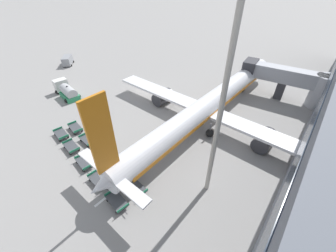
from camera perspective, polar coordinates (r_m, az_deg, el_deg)
The scene contains 17 objects.
ground_plane at distance 46.69m, azimuth -5.07°, elevation 9.73°, with size 500.00×500.00×0.00m, color gray.
jet_bridge at distance 48.12m, azimuth 31.70°, elevation 10.42°, with size 17.29×5.80×6.57m.
airplane at distance 35.81m, azimuth 11.39°, elevation 5.71°, with size 39.64×47.08×13.46m.
fuel_tanker_primary at distance 48.58m, azimuth -26.21°, elevation 8.68°, with size 7.51×4.13×2.83m.
service_van at distance 66.79m, azimuth -26.09°, elevation 16.03°, with size 4.81×4.61×2.30m.
baggage_dolly_row_near_col_a at distance 37.16m, azimuth -27.50°, elevation -2.04°, with size 3.64×1.93×0.92m.
baggage_dolly_row_near_col_b at distance 33.95m, azimuth -25.20°, elevation -5.25°, with size 3.63×1.90×0.92m.
baggage_dolly_row_near_col_c at distance 30.78m, azimuth -22.18°, elevation -9.32°, with size 3.64×1.93×0.92m.
baggage_dolly_row_near_col_d at distance 28.01m, azimuth -18.65°, elevation -14.05°, with size 3.61×1.82×0.92m.
baggage_dolly_row_near_col_e at distance 25.61m, azimuth -13.99°, elevation -19.53°, with size 3.64×1.93×0.92m.
baggage_dolly_row_mid_a_col_a at distance 37.57m, azimuth -24.26°, elevation -0.49°, with size 3.64×2.00×0.92m.
baggage_dolly_row_mid_a_col_b at distance 34.25m, azimuth -21.33°, elevation -3.61°, with size 3.61×1.80×0.92m.
baggage_dolly_row_mid_a_col_c at distance 31.33m, azimuth -18.28°, elevation -7.20°, with size 3.62×1.86×0.92m.
baggage_dolly_row_mid_a_col_d at distance 28.62m, azimuth -13.99°, elevation -11.43°, with size 3.64×1.99×0.92m.
baggage_dolly_row_mid_a_col_e at distance 26.27m, azimuth -8.92°, elevation -16.46°, with size 3.62×1.86×0.92m.
apron_light_mast at distance 17.34m, azimuth 16.70°, elevation 16.47°, with size 2.00×0.70×27.62m.
stand_guidance_stripe at distance 31.26m, azimuth -0.29°, elevation -6.11°, with size 1.02×25.36×0.01m.
Camera 1 is at (28.96, -29.67, 21.47)m, focal length 22.00 mm.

